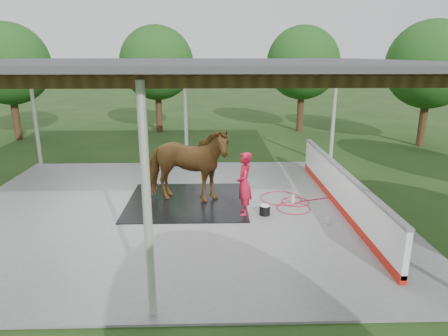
{
  "coord_description": "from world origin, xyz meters",
  "views": [
    {
      "loc": [
        1.03,
        -10.52,
        4.24
      ],
      "look_at": [
        1.34,
        0.23,
        1.18
      ],
      "focal_mm": 32.0,
      "sensor_mm": 36.0,
      "label": 1
    }
  ],
  "objects_px": {
    "horse": "(186,165)",
    "wash_bucket": "(265,210)",
    "dasher_board": "(340,189)",
    "handler": "(244,184)"
  },
  "relations": [
    {
      "from": "handler",
      "to": "horse",
      "type": "bearing_deg",
      "value": -120.96
    },
    {
      "from": "dasher_board",
      "to": "horse",
      "type": "relative_size",
      "value": 3.08
    },
    {
      "from": "horse",
      "to": "handler",
      "type": "bearing_deg",
      "value": -111.39
    },
    {
      "from": "dasher_board",
      "to": "wash_bucket",
      "type": "distance_m",
      "value": 2.27
    },
    {
      "from": "dasher_board",
      "to": "wash_bucket",
      "type": "xyz_separation_m",
      "value": [
        -2.18,
        -0.49,
        -0.4
      ]
    },
    {
      "from": "dasher_board",
      "to": "horse",
      "type": "distance_m",
      "value": 4.43
    },
    {
      "from": "horse",
      "to": "handler",
      "type": "height_order",
      "value": "horse"
    },
    {
      "from": "horse",
      "to": "handler",
      "type": "distance_m",
      "value": 1.92
    },
    {
      "from": "horse",
      "to": "wash_bucket",
      "type": "relative_size",
      "value": 8.86
    },
    {
      "from": "horse",
      "to": "handler",
      "type": "xyz_separation_m",
      "value": [
        1.61,
        -1.01,
        -0.26
      ]
    }
  ]
}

